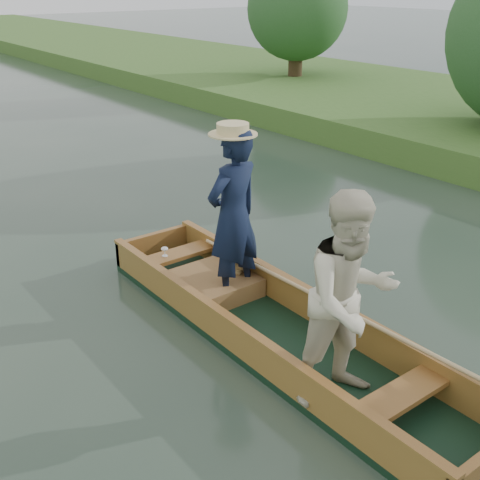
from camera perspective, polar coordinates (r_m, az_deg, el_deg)
ground at (r=6.39m, az=3.32°, el=-9.56°), size 120.00×120.00×0.00m
trees_far at (r=12.28m, az=-18.32°, el=17.41°), size 22.79×14.35×4.37m
punt at (r=5.88m, az=4.42°, el=-4.13°), size 1.23×5.00×2.10m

